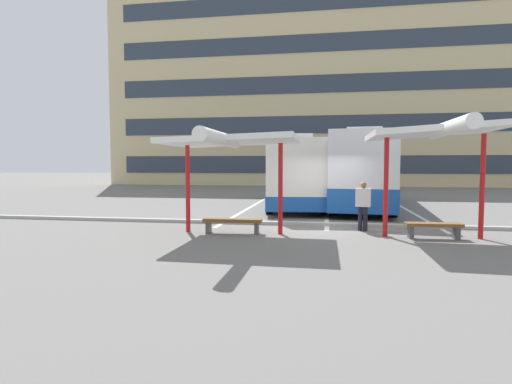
{
  "coord_description": "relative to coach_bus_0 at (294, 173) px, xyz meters",
  "views": [
    {
      "loc": [
        -0.07,
        -14.21,
        2.13
      ],
      "look_at": [
        -2.81,
        2.14,
        1.01
      ],
      "focal_mm": 29.08,
      "sensor_mm": 36.0,
      "label": 1
    }
  ],
  "objects": [
    {
      "name": "lane_stripe_0",
      "position": [
        -2.07,
        -1.0,
        -1.65
      ],
      "size": [
        0.16,
        14.0,
        0.01
      ],
      "primitive_type": "cube",
      "color": "white",
      "rests_on": "ground"
    },
    {
      "name": "bench_1",
      "position": [
        4.64,
        -8.88,
        -1.32
      ],
      "size": [
        1.57,
        0.49,
        0.45
      ],
      "color": "brown",
      "rests_on": "ground"
    },
    {
      "name": "coach_bus_1",
      "position": [
        3.52,
        0.49,
        0.1
      ],
      "size": [
        3.77,
        12.41,
        3.81
      ],
      "color": "silver",
      "rests_on": "ground"
    },
    {
      "name": "waiting_passenger_0",
      "position": [
        2.77,
        -7.79,
        -0.75
      ],
      "size": [
        0.49,
        0.32,
        1.57
      ],
      "color": "black",
      "rests_on": "ground"
    },
    {
      "name": "bench_0",
      "position": [
        -1.23,
        -8.96,
        -1.31
      ],
      "size": [
        1.82,
        0.52,
        0.45
      ],
      "color": "brown",
      "rests_on": "ground"
    },
    {
      "name": "lane_stripe_2",
      "position": [
        5.35,
        -1.0,
        -1.65
      ],
      "size": [
        0.16,
        14.0,
        0.01
      ],
      "primitive_type": "cube",
      "color": "white",
      "rests_on": "ground"
    },
    {
      "name": "waiting_shelter_1",
      "position": [
        4.64,
        -8.99,
        1.33
      ],
      "size": [
        3.63,
        4.75,
        3.27
      ],
      "color": "red",
      "rests_on": "ground"
    },
    {
      "name": "ground_plane",
      "position": [
        1.64,
        -7.08,
        -1.65
      ],
      "size": [
        160.0,
        160.0,
        0.0
      ],
      "primitive_type": "plane",
      "color": "slate"
    },
    {
      "name": "lane_stripe_1",
      "position": [
        1.64,
        -1.0,
        -1.65
      ],
      "size": [
        0.16,
        14.0,
        0.01
      ],
      "primitive_type": "cube",
      "color": "white",
      "rests_on": "ground"
    },
    {
      "name": "waiting_shelter_0",
      "position": [
        -1.23,
        -9.12,
        1.13
      ],
      "size": [
        3.93,
        5.08,
        2.99
      ],
      "color": "red",
      "rests_on": "ground"
    },
    {
      "name": "platform_kerb",
      "position": [
        1.64,
        -6.94,
        -1.59
      ],
      "size": [
        44.0,
        0.24,
        0.12
      ],
      "primitive_type": "cube",
      "color": "#ADADA8",
      "rests_on": "ground"
    },
    {
      "name": "coach_bus_0",
      "position": [
        0.0,
        0.0,
        0.0
      ],
      "size": [
        3.64,
        10.91,
        3.52
      ],
      "color": "silver",
      "rests_on": "ground"
    },
    {
      "name": "terminal_building",
      "position": [
        1.67,
        25.33,
        7.93
      ],
      "size": [
        44.54,
        12.64,
        21.91
      ],
      "color": "#D1BC8C",
      "rests_on": "ground"
    }
  ]
}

